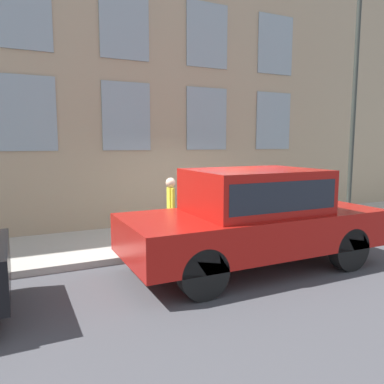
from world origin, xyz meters
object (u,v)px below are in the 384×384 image
object	(u,v)px
parked_car_red_near	(254,214)
street_lamp	(356,69)
person	(171,202)
fire_hydrant	(213,221)

from	to	relation	value
parked_car_red_near	street_lamp	world-z (taller)	street_lamp
person	fire_hydrant	bearing A→B (deg)	129.37
parked_car_red_near	person	bearing A→B (deg)	20.24
person	street_lamp	distance (m)	6.08
parked_car_red_near	fire_hydrant	bearing A→B (deg)	-2.49
fire_hydrant	person	xyz separation A→B (m)	(0.44, 0.85, 0.41)
street_lamp	fire_hydrant	bearing A→B (deg)	90.86
person	parked_car_red_near	world-z (taller)	parked_car_red_near
person	parked_car_red_near	bearing A→B (deg)	87.06
person	street_lamp	bearing A→B (deg)	152.62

